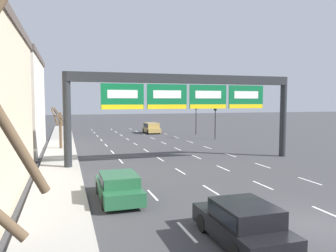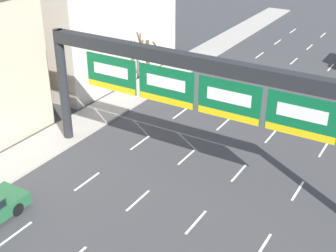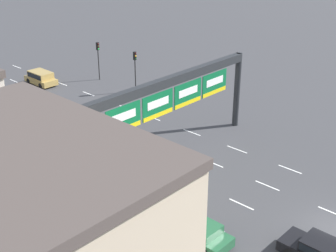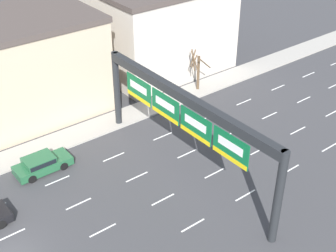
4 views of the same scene
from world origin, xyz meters
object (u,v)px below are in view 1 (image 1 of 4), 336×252
object	(u,v)px
car_green	(119,186)
suv_gold	(151,127)
car_black	(243,222)
tree_bare_second	(60,126)
sign_gantry	(187,94)
traffic_light_mid_block	(215,114)
traffic_light_near_gantry	(196,112)

from	to	relation	value
car_green	suv_gold	bearing A→B (deg)	72.66
car_black	tree_bare_second	world-z (taller)	tree_bare_second
sign_gantry	traffic_light_mid_block	distance (m)	16.45
suv_gold	tree_bare_second	bearing A→B (deg)	-133.43
car_black	traffic_light_near_gantry	xyz separation A→B (m)	(12.49, 34.51, 2.48)
sign_gantry	suv_gold	distance (m)	24.14
car_black	traffic_light_mid_block	distance (m)	31.00
traffic_light_near_gantry	tree_bare_second	size ratio (longest dim) A/B	1.09
tree_bare_second	sign_gantry	bearing A→B (deg)	-45.66
suv_gold	traffic_light_mid_block	distance (m)	11.74
car_green	tree_bare_second	size ratio (longest dim) A/B	1.04
sign_gantry	car_green	size ratio (longest dim) A/B	4.28
traffic_light_near_gantry	tree_bare_second	distance (m)	21.16
sign_gantry	tree_bare_second	bearing A→B (deg)	134.34
car_black	traffic_light_mid_block	bearing A→B (deg)	66.05
traffic_light_near_gantry	car_black	bearing A→B (deg)	-109.90
car_green	car_black	bearing A→B (deg)	-62.35
car_green	car_black	xyz separation A→B (m)	(3.25, -6.21, 0.05)
suv_gold	traffic_light_near_gantry	size ratio (longest dim) A/B	0.92
sign_gantry	car_black	distance (m)	15.77
suv_gold	car_black	xyz separation A→B (m)	(-6.72, -38.14, -0.11)
car_green	traffic_light_mid_block	world-z (taller)	traffic_light_mid_block
sign_gantry	tree_bare_second	xyz separation A→B (m)	(-9.66, 9.89, -3.00)
car_black	traffic_light_mid_block	size ratio (longest dim) A/B	0.93
sign_gantry	traffic_light_mid_block	world-z (taller)	sign_gantry
sign_gantry	car_green	xyz separation A→B (m)	(-6.76, -8.45, -4.70)
car_green	traffic_light_mid_block	xyz separation A→B (m)	(15.80, 22.03, 2.54)
tree_bare_second	car_green	bearing A→B (deg)	-81.00
car_green	tree_bare_second	xyz separation A→B (m)	(-2.91, 18.33, 1.69)
sign_gantry	car_black	size ratio (longest dim) A/B	4.39
tree_bare_second	traffic_light_mid_block	bearing A→B (deg)	11.17
sign_gantry	tree_bare_second	distance (m)	14.15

